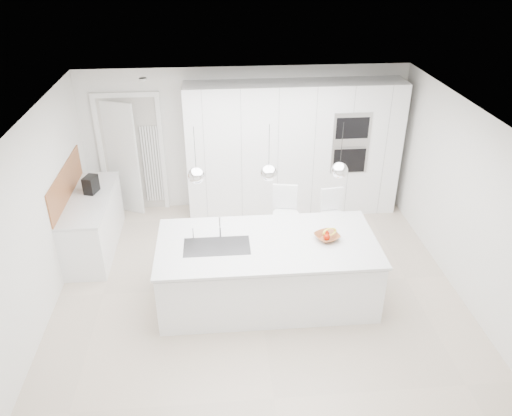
{
  "coord_description": "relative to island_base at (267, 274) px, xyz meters",
  "views": [
    {
      "loc": [
        -0.51,
        -5.61,
        4.39
      ],
      "look_at": [
        0.0,
        0.3,
        1.1
      ],
      "focal_mm": 35.0,
      "sensor_mm": 36.0,
      "label": 1
    }
  ],
  "objects": [
    {
      "name": "tall_cabinets",
      "position": [
        0.7,
        2.5,
        0.72
      ],
      "size": [
        3.6,
        0.6,
        2.3
      ],
      "primitive_type": "cube",
      "color": "white",
      "rests_on": "floor"
    },
    {
      "name": "left_worktop",
      "position": [
        -2.55,
        1.5,
        0.45
      ],
      "size": [
        0.62,
        1.82,
        0.04
      ],
      "primitive_type": "cube",
      "color": "silver",
      "rests_on": "left_base_cabinets"
    },
    {
      "name": "wall_left",
      "position": [
        -2.85,
        0.3,
        0.82
      ],
      "size": [
        0.0,
        5.0,
        5.0
      ],
      "primitive_type": "plane",
      "rotation": [
        1.57,
        0.0,
        1.57
      ],
      "color": "white",
      "rests_on": "ground"
    },
    {
      "name": "apple_a",
      "position": [
        0.77,
        0.07,
        0.54
      ],
      "size": [
        0.09,
        0.09,
        0.09
      ],
      "primitive_type": "sphere",
      "color": "#AF1B06",
      "rests_on": "fruit_bowl"
    },
    {
      "name": "fruit_bowl",
      "position": [
        0.77,
        0.04,
        0.51
      ],
      "size": [
        0.4,
        0.4,
        0.07
      ],
      "primitive_type": "imported",
      "rotation": [
        0.0,
        0.0,
        0.42
      ],
      "color": "#A25D30",
      "rests_on": "island_worktop"
    },
    {
      "name": "apple_c",
      "position": [
        0.75,
        -0.01,
        0.54
      ],
      "size": [
        0.07,
        0.07,
        0.07
      ],
      "primitive_type": "sphere",
      "color": "#AF1B06",
      "rests_on": "fruit_bowl"
    },
    {
      "name": "apple_b",
      "position": [
        0.76,
        -0.01,
        0.54
      ],
      "size": [
        0.09,
        0.09,
        0.09
      ],
      "primitive_type": "sphere",
      "color": "#AF1B06",
      "rests_on": "fruit_bowl"
    },
    {
      "name": "bar_stool_right",
      "position": [
        1.07,
        0.99,
        0.11
      ],
      "size": [
        0.41,
        0.53,
        1.08
      ],
      "primitive_type": null,
      "rotation": [
        0.0,
        0.0,
        0.11
      ],
      "color": "white",
      "rests_on": "floor"
    },
    {
      "name": "pendant_mid",
      "position": [
        -0.0,
        -0.0,
        1.47
      ],
      "size": [
        0.2,
        0.2,
        0.2
      ],
      "primitive_type": "sphere",
      "color": "white",
      "rests_on": "ceiling"
    },
    {
      "name": "island_sink",
      "position": [
        -0.65,
        -0.0,
        0.39
      ],
      "size": [
        0.84,
        0.44,
        0.18
      ],
      "primitive_type": null,
      "color": "#3F3F42",
      "rests_on": "island_worktop"
    },
    {
      "name": "wall_back",
      "position": [
        -0.1,
        2.8,
        0.82
      ],
      "size": [
        5.5,
        0.0,
        5.5
      ],
      "primitive_type": "plane",
      "rotation": [
        1.57,
        0.0,
        0.0
      ],
      "color": "white",
      "rests_on": "ground"
    },
    {
      "name": "radiator",
      "position": [
        -1.73,
        2.76,
        0.42
      ],
      "size": [
        0.32,
        0.04,
        1.4
      ],
      "primitive_type": null,
      "color": "white",
      "rests_on": "floor"
    },
    {
      "name": "island_worktop",
      "position": [
        0.0,
        0.05,
        0.45
      ],
      "size": [
        2.84,
        1.4,
        0.04
      ],
      "primitive_type": "cube",
      "color": "silver",
      "rests_on": "island_base"
    },
    {
      "name": "ceiling",
      "position": [
        -0.1,
        0.3,
        2.07
      ],
      "size": [
        5.5,
        5.5,
        0.0
      ],
      "primitive_type": "plane",
      "rotation": [
        3.14,
        0.0,
        0.0
      ],
      "color": "white",
      "rests_on": "wall_back"
    },
    {
      "name": "doorway_frame",
      "position": [
        -2.05,
        2.77,
        0.59
      ],
      "size": [
        1.11,
        0.08,
        2.13
      ],
      "primitive_type": null,
      "color": "white",
      "rests_on": "floor"
    },
    {
      "name": "island_base",
      "position": [
        0.0,
        0.0,
        0.0
      ],
      "size": [
        2.8,
        1.2,
        0.86
      ],
      "primitive_type": "cube",
      "color": "white",
      "rests_on": "floor"
    },
    {
      "name": "oak_backsplash",
      "position": [
        -2.84,
        1.5,
        0.72
      ],
      "size": [
        0.02,
        1.8,
        0.5
      ],
      "primitive_type": "cube",
      "color": "#A25D30",
      "rests_on": "wall_left"
    },
    {
      "name": "floor",
      "position": [
        -0.1,
        0.3,
        -0.43
      ],
      "size": [
        5.5,
        5.5,
        0.0
      ],
      "primitive_type": "plane",
      "color": "beige",
      "rests_on": "ground"
    },
    {
      "name": "espresso_machine",
      "position": [
        -2.53,
        1.68,
        0.6
      ],
      "size": [
        0.22,
        0.28,
        0.26
      ],
      "primitive_type": "cube",
      "rotation": [
        0.0,
        0.0,
        -0.29
      ],
      "color": "black",
      "rests_on": "left_worktop"
    },
    {
      "name": "hallway_door",
      "position": [
        -2.3,
        2.72,
        0.57
      ],
      "size": [
        0.76,
        0.38,
        2.0
      ],
      "primitive_type": "cube",
      "rotation": [
        0.0,
        0.0,
        -0.44
      ],
      "color": "white",
      "rests_on": "floor"
    },
    {
      "name": "oven_stack",
      "position": [
        1.6,
        2.19,
        0.92
      ],
      "size": [
        0.62,
        0.04,
        1.05
      ],
      "primitive_type": null,
      "color": "#A5A5A8",
      "rests_on": "tall_cabinets"
    },
    {
      "name": "pendant_right",
      "position": [
        0.85,
        -0.0,
        1.47
      ],
      "size": [
        0.2,
        0.2,
        0.2
      ],
      "primitive_type": "sphere",
      "color": "white",
      "rests_on": "ceiling"
    },
    {
      "name": "bar_stool_left",
      "position": [
        0.37,
        0.99,
        0.15
      ],
      "size": [
        0.48,
        0.59,
        1.15
      ],
      "primitive_type": null,
      "rotation": [
        0.0,
        0.0,
        -0.19
      ],
      "color": "white",
      "rests_on": "floor"
    },
    {
      "name": "island_tap",
      "position": [
        -0.6,
        0.2,
        0.62
      ],
      "size": [
        0.02,
        0.02,
        0.3
      ],
      "primitive_type": "cylinder",
      "color": "white",
      "rests_on": "island_worktop"
    },
    {
      "name": "pendant_left",
      "position": [
        -0.85,
        -0.0,
        1.47
      ],
      "size": [
        0.2,
        0.2,
        0.2
      ],
      "primitive_type": "sphere",
      "color": "white",
      "rests_on": "ceiling"
    },
    {
      "name": "left_base_cabinets",
      "position": [
        -2.55,
        1.5,
        0.0
      ],
      "size": [
        0.6,
        1.8,
        0.86
      ],
      "primitive_type": "cube",
      "color": "white",
      "rests_on": "floor"
    },
    {
      "name": "banana_bunch",
      "position": [
        0.8,
        0.04,
        0.58
      ],
      "size": [
        0.23,
        0.17,
        0.2
      ],
      "primitive_type": "torus",
      "rotation": [
        1.22,
        0.0,
        0.35
      ],
      "color": "yellow",
      "rests_on": "fruit_bowl"
    }
  ]
}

